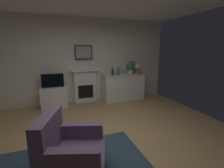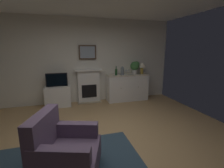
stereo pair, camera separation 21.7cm
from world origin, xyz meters
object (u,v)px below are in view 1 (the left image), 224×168
fireplace_unit (85,86)px  vase_decorative (119,71)px  tv_cabinet (54,97)px  wine_bottle (113,72)px  table_lamp (138,65)px  armchair (70,153)px  potted_plant_small (131,66)px  sideboard_cabinet (123,87)px  wine_glass_center (125,71)px  framed_picture (84,52)px  tv_set (53,81)px  wine_glass_left (122,71)px

fireplace_unit → vase_decorative: size_ratio=3.91×
tv_cabinet → wine_bottle: bearing=-1.8°
table_lamp → armchair: (-2.61, -2.94, -0.80)m
fireplace_unit → wine_bottle: 1.02m
vase_decorative → potted_plant_small: bearing=10.9°
wine_bottle → sideboard_cabinet: bearing=5.9°
wine_glass_center → tv_cabinet: (-2.31, 0.03, -0.70)m
potted_plant_small → sideboard_cabinet: bearing=-171.0°
table_lamp → potted_plant_small: 0.25m
potted_plant_small → table_lamp: bearing=-10.7°
vase_decorative → wine_bottle: bearing=178.0°
potted_plant_small → armchair: potted_plant_small is taller
framed_picture → vase_decorative: 1.27m
fireplace_unit → table_lamp: bearing=-5.6°
fireplace_unit → tv_cabinet: fireplace_unit is taller
wine_bottle → armchair: 3.40m
table_lamp → vase_decorative: bearing=-176.1°
wine_bottle → tv_set: 1.86m
table_lamp → vase_decorative: 0.75m
table_lamp → potted_plant_small: bearing=169.3°
framed_picture → wine_glass_left: framed_picture is taller
wine_glass_center → armchair: bearing=-125.9°
wine_glass_left → potted_plant_small: bearing=14.5°
table_lamp → wine_glass_center: 0.51m
framed_picture → vase_decorative: framed_picture is taller
tv_set → potted_plant_small: bearing=1.2°
framed_picture → wine_bottle: framed_picture is taller
wine_glass_center → armchair: 3.67m
framed_picture → table_lamp: (1.82, -0.22, -0.46)m
fireplace_unit → armchair: size_ratio=1.09×
vase_decorative → framed_picture: bearing=165.9°
sideboard_cabinet → tv_set: (-2.27, -0.01, 0.39)m
fireplace_unit → framed_picture: bearing=90.0°
armchair → wine_bottle: bearing=60.2°
table_lamp → wine_glass_center: bearing=-178.1°
sideboard_cabinet → armchair: (-2.08, -2.94, -0.07)m
tv_cabinet → potted_plant_small: 2.69m
tv_set → armchair: 2.97m
fireplace_unit → tv_cabinet: 1.01m
framed_picture → potted_plant_small: framed_picture is taller
sideboard_cabinet → wine_glass_left: bearing=-146.0°
wine_bottle → wine_glass_left: size_ratio=1.76×
fireplace_unit → potted_plant_small: bearing=-4.8°
wine_glass_left → tv_cabinet: size_ratio=0.22×
vase_decorative → tv_cabinet: (-2.06, 0.06, -0.72)m
framed_picture → wine_bottle: size_ratio=1.90×
potted_plant_small → armchair: 3.89m
vase_decorative → potted_plant_small: (0.50, 0.10, 0.12)m
sideboard_cabinet → wine_glass_center: size_ratio=8.59×
wine_glass_left → potted_plant_small: (0.36, 0.09, 0.13)m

